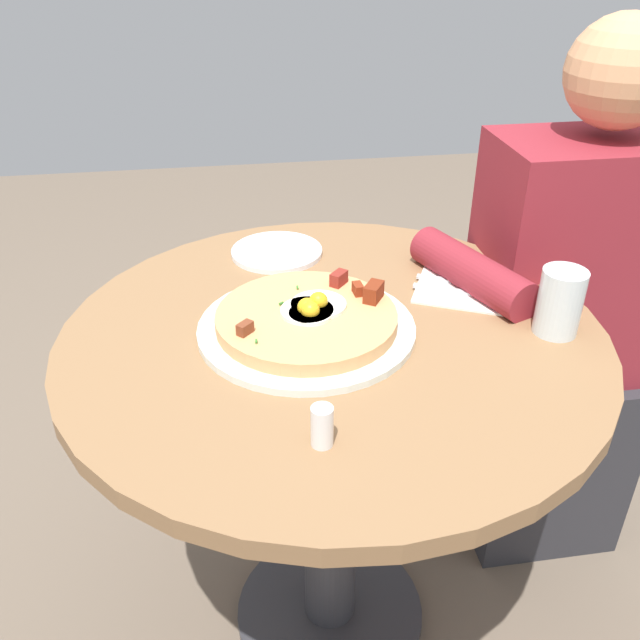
% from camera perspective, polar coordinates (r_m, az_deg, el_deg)
% --- Properties ---
extents(ground_plane, '(6.00, 6.00, 0.00)m').
position_cam_1_polar(ground_plane, '(1.55, 0.81, -23.53)').
color(ground_plane, '#6B5B4C').
extents(dining_table, '(0.85, 0.85, 0.71)m').
position_cam_1_polar(dining_table, '(1.16, 1.01, -7.81)').
color(dining_table, olive).
rests_on(dining_table, ground_plane).
extents(person_seated, '(0.53, 0.37, 1.14)m').
position_cam_1_polar(person_seated, '(1.49, 19.68, -1.72)').
color(person_seated, '#2D2D33').
rests_on(person_seated, ground_plane).
extents(pizza_plate, '(0.34, 0.34, 0.01)m').
position_cam_1_polar(pizza_plate, '(1.05, -1.11, -0.80)').
color(pizza_plate, silver).
rests_on(pizza_plate, dining_table).
extents(breakfast_pizza, '(0.28, 0.28, 0.05)m').
position_cam_1_polar(breakfast_pizza, '(1.04, -0.99, 0.15)').
color(breakfast_pizza, tan).
rests_on(breakfast_pizza, pizza_plate).
extents(bread_plate, '(0.17, 0.17, 0.01)m').
position_cam_1_polar(bread_plate, '(1.30, -3.66, 5.76)').
color(bread_plate, white).
rests_on(bread_plate, dining_table).
extents(napkin, '(0.21, 0.20, 0.00)m').
position_cam_1_polar(napkin, '(1.19, 12.27, 2.48)').
color(napkin, white).
rests_on(napkin, dining_table).
extents(fork, '(0.17, 0.09, 0.00)m').
position_cam_1_polar(fork, '(1.21, 12.39, 3.06)').
color(fork, silver).
rests_on(fork, napkin).
extents(knife, '(0.17, 0.09, 0.00)m').
position_cam_1_polar(knife, '(1.17, 12.20, 2.27)').
color(knife, silver).
rests_on(knife, napkin).
extents(water_glass, '(0.07, 0.07, 0.11)m').
position_cam_1_polar(water_glass, '(1.09, 19.57, 1.44)').
color(water_glass, silver).
rests_on(water_glass, dining_table).
extents(salt_shaker, '(0.03, 0.03, 0.06)m').
position_cam_1_polar(salt_shaker, '(0.83, 0.18, -8.95)').
color(salt_shaker, white).
rests_on(salt_shaker, dining_table).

